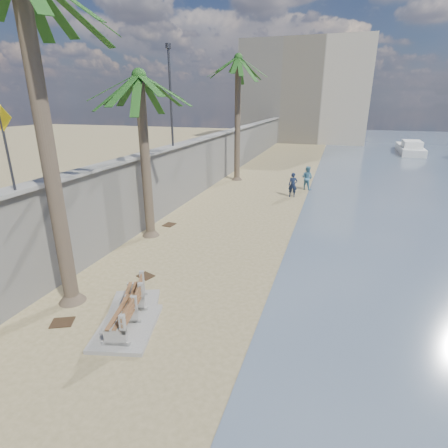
# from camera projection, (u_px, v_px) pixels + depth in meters

# --- Properties ---
(ground_plane) EXTENTS (140.00, 140.00, 0.00)m
(ground_plane) POSITION_uv_depth(u_px,v_px,m) (154.00, 366.00, 8.40)
(ground_plane) COLOR #9A895E
(seawall) EXTENTS (0.45, 70.00, 3.50)m
(seawall) POSITION_uv_depth(u_px,v_px,m) (218.00, 158.00, 27.23)
(seawall) COLOR gray
(seawall) RESTS_ON ground_plane
(wall_cap) EXTENTS (0.80, 70.00, 0.12)m
(wall_cap) POSITION_uv_depth(u_px,v_px,m) (218.00, 134.00, 26.62)
(wall_cap) COLOR gray
(wall_cap) RESTS_ON seawall
(end_building) EXTENTS (18.00, 12.00, 14.00)m
(end_building) POSITION_uv_depth(u_px,v_px,m) (305.00, 93.00, 53.20)
(end_building) COLOR #B7AA93
(end_building) RESTS_ON ground_plane
(bench_near) EXTENTS (1.99, 2.49, 0.92)m
(bench_near) POSITION_uv_depth(u_px,v_px,m) (126.00, 317.00, 9.62)
(bench_near) COLOR gray
(bench_near) RESTS_ON ground_plane
(bench_far) EXTENTS (2.09, 2.44, 0.86)m
(bench_far) POSITION_uv_depth(u_px,v_px,m) (132.00, 300.00, 10.47)
(bench_far) COLOR gray
(bench_far) RESTS_ON ground_plane
(palm_mid) EXTENTS (5.00, 5.00, 7.86)m
(palm_mid) POSITION_uv_depth(u_px,v_px,m) (139.00, 78.00, 14.15)
(palm_mid) COLOR brown
(palm_mid) RESTS_ON ground_plane
(palm_back) EXTENTS (5.00, 5.00, 9.75)m
(palm_back) POSITION_uv_depth(u_px,v_px,m) (238.00, 60.00, 24.89)
(palm_back) COLOR brown
(palm_back) RESTS_ON ground_plane
(pedestrian_sign) EXTENTS (0.78, 0.07, 2.40)m
(pedestrian_sign) POSITION_uv_depth(u_px,v_px,m) (4.00, 135.00, 9.45)
(pedestrian_sign) COLOR #2D2D33
(pedestrian_sign) RESTS_ON wall_cap
(streetlight) EXTENTS (0.28, 0.28, 5.12)m
(streetlight) POSITION_uv_depth(u_px,v_px,m) (170.00, 87.00, 18.38)
(streetlight) COLOR #2D2D33
(streetlight) RESTS_ON wall_cap
(person_a) EXTENTS (0.68, 0.49, 1.81)m
(person_a) POSITION_uv_depth(u_px,v_px,m) (293.00, 183.00, 22.71)
(person_a) COLOR #131C35
(person_a) RESTS_ON ground_plane
(person_b) EXTENTS (1.09, 0.99, 1.85)m
(person_b) POSITION_uv_depth(u_px,v_px,m) (307.00, 177.00, 24.57)
(person_b) COLOR teal
(person_b) RESTS_ON ground_plane
(yacht_far) EXTENTS (2.80, 8.82, 1.50)m
(yacht_far) POSITION_uv_depth(u_px,v_px,m) (410.00, 150.00, 41.96)
(yacht_far) COLOR silver
(yacht_far) RESTS_ON bay_water
(debris_b) EXTENTS (0.76, 0.70, 0.03)m
(debris_b) POSITION_uv_depth(u_px,v_px,m) (62.00, 322.00, 10.02)
(debris_b) COLOR #382616
(debris_b) RESTS_ON ground_plane
(debris_c) EXTENTS (0.57, 0.68, 0.03)m
(debris_c) POSITION_uv_depth(u_px,v_px,m) (169.00, 225.00, 17.84)
(debris_c) COLOR #382616
(debris_c) RESTS_ON ground_plane
(debris_d) EXTENTS (0.67, 0.60, 0.03)m
(debris_d) POSITION_uv_depth(u_px,v_px,m) (146.00, 276.00, 12.66)
(debris_d) COLOR #382616
(debris_d) RESTS_ON ground_plane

